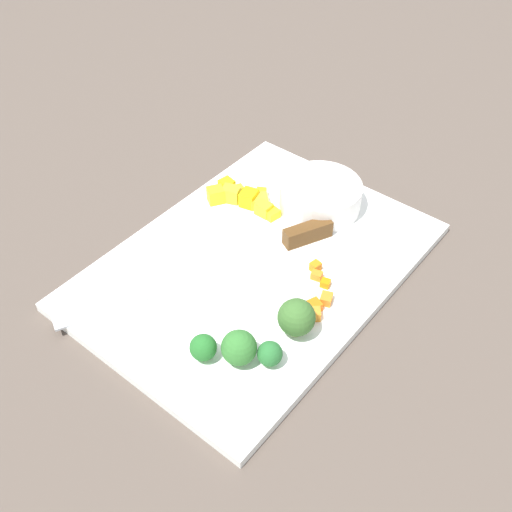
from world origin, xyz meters
TOP-DOWN VIEW (x-y plane):
  - ground_plane at (0.00, 0.00)m, footprint 4.00×4.00m
  - cutting_board at (0.00, 0.00)m, footprint 0.42×0.30m
  - prep_bowl at (0.13, -0.00)m, footprint 0.11×0.11m
  - chef_knife at (0.00, 0.01)m, footprint 0.32×0.17m
  - carrot_dice_0 at (0.03, -0.06)m, footprint 0.01×0.01m
  - carrot_dice_1 at (-0.03, -0.09)m, footprint 0.01×0.01m
  - carrot_dice_2 at (-0.00, -0.10)m, footprint 0.02×0.02m
  - carrot_dice_3 at (-0.02, -0.10)m, footprint 0.02×0.02m
  - carrot_dice_4 at (-0.03, -0.11)m, footprint 0.02×0.02m
  - carrot_dice_5 at (0.02, -0.07)m, footprint 0.01×0.01m
  - carrot_dice_6 at (0.02, -0.09)m, footprint 0.01×0.01m
  - carrot_dice_7 at (-0.05, -0.10)m, footprint 0.01×0.01m
  - pepper_dice_0 at (0.07, 0.10)m, footprint 0.03×0.03m
  - pepper_dice_1 at (0.08, 0.08)m, footprint 0.03×0.02m
  - pepper_dice_2 at (0.10, 0.07)m, footprint 0.02×0.02m
  - pepper_dice_3 at (0.06, 0.11)m, footprint 0.03×0.03m
  - pepper_dice_4 at (0.09, 0.06)m, footprint 0.03×0.03m
  - pepper_dice_5 at (0.08, 0.12)m, footprint 0.02×0.02m
  - pepper_dice_6 at (0.08, 0.05)m, footprint 0.02×0.02m
  - pepper_dice_7 at (0.08, 0.04)m, footprint 0.02×0.02m
  - pepper_dice_8 at (0.09, 0.10)m, footprint 0.02×0.01m
  - broccoli_floret_0 at (-0.06, -0.10)m, footprint 0.04×0.04m
  - broccoli_floret_1 at (-0.12, -0.08)m, footprint 0.04×0.04m
  - broccoli_floret_2 at (-0.11, -0.10)m, footprint 0.03×0.03m
  - broccoli_floret_3 at (-0.14, -0.05)m, footprint 0.03×0.03m

SIDE VIEW (x-z plane):
  - ground_plane at x=0.00m, z-range 0.00..0.00m
  - cutting_board at x=0.00m, z-range 0.00..0.01m
  - carrot_dice_6 at x=0.02m, z-range 0.01..0.02m
  - carrot_dice_5 at x=0.02m, z-range 0.01..0.02m
  - pepper_dice_8 at x=0.09m, z-range 0.01..0.02m
  - carrot_dice_1 at x=-0.03m, z-range 0.01..0.02m
  - carrot_dice_7 at x=-0.05m, z-range 0.01..0.02m
  - carrot_dice_2 at x=0.00m, z-range 0.01..0.02m
  - carrot_dice_3 at x=-0.02m, z-range 0.01..0.02m
  - carrot_dice_0 at x=0.03m, z-range 0.01..0.02m
  - pepper_dice_2 at x=0.10m, z-range 0.01..0.02m
  - pepper_dice_7 at x=0.08m, z-range 0.01..0.02m
  - carrot_dice_4 at x=-0.03m, z-range 0.01..0.02m
  - pepper_dice_4 at x=0.09m, z-range 0.01..0.03m
  - chef_knife at x=0.00m, z-range 0.01..0.03m
  - pepper_dice_6 at x=0.08m, z-range 0.01..0.03m
  - pepper_dice_5 at x=0.08m, z-range 0.01..0.03m
  - pepper_dice_0 at x=0.07m, z-range 0.01..0.03m
  - pepper_dice_3 at x=0.06m, z-range 0.01..0.03m
  - pepper_dice_1 at x=0.08m, z-range 0.01..0.03m
  - broccoli_floret_2 at x=-0.11m, z-range 0.01..0.04m
  - broccoli_floret_3 at x=-0.14m, z-range 0.01..0.04m
  - prep_bowl at x=0.13m, z-range 0.01..0.05m
  - broccoli_floret_1 at x=-0.12m, z-range 0.01..0.05m
  - broccoli_floret_0 at x=-0.06m, z-range 0.01..0.06m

